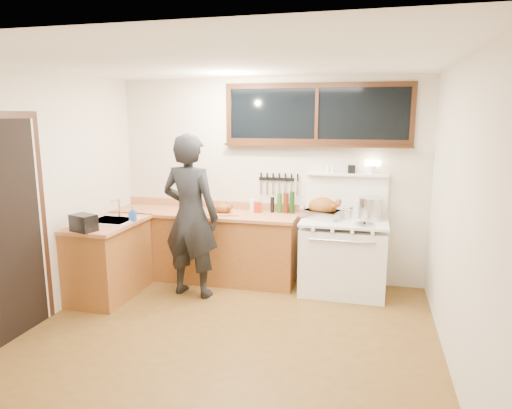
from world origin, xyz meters
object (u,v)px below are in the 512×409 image
(roast_turkey, at_px, (323,210))
(man, at_px, (190,216))
(cutting_board, at_px, (224,210))
(vintage_stove, at_px, (343,255))

(roast_turkey, bearing_deg, man, -158.81)
(cutting_board, relative_size, roast_turkey, 0.85)
(man, distance_m, cutting_board, 0.55)
(vintage_stove, distance_m, cutting_board, 1.58)
(vintage_stove, distance_m, man, 1.90)
(man, height_order, roast_turkey, man)
(cutting_board, bearing_deg, vintage_stove, 1.40)
(man, xyz_separation_m, roast_turkey, (1.49, 0.58, 0.04))
(man, relative_size, cutting_board, 4.18)
(man, bearing_deg, vintage_stove, 16.89)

